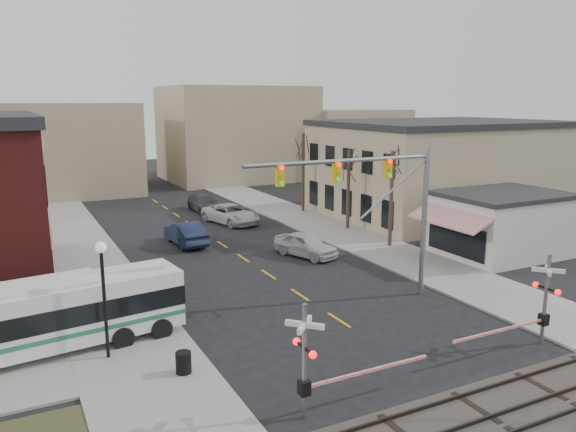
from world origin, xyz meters
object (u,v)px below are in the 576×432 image
(street_lamp, at_px, (103,277))
(trash_bin, at_px, (184,362))
(transit_bus, at_px, (42,317))
(rr_crossing_west, at_px, (316,360))
(car_d, at_px, (205,203))
(pedestrian_near, at_px, (126,321))
(car_c, at_px, (231,214))
(rr_crossing_east, at_px, (538,302))
(pedestrian_far, at_px, (108,303))
(traffic_signal_mast, at_px, (381,193))
(car_a, at_px, (306,245))
(car_b, at_px, (186,233))

(street_lamp, height_order, trash_bin, street_lamp)
(transit_bus, relative_size, rr_crossing_west, 2.09)
(car_d, relative_size, pedestrian_near, 2.99)
(street_lamp, distance_m, car_c, 25.90)
(rr_crossing_east, xyz_separation_m, pedestrian_near, (-15.59, 8.14, -0.94))
(rr_crossing_west, height_order, pedestrian_far, rr_crossing_west)
(car_c, xyz_separation_m, pedestrian_far, (-13.04, -17.56, 0.09))
(traffic_signal_mast, bearing_deg, transit_bus, 175.91)
(car_a, xyz_separation_m, pedestrian_far, (-13.77, -5.66, 0.10))
(car_a, bearing_deg, rr_crossing_west, -137.82)
(street_lamp, relative_size, car_b, 0.95)
(car_b, bearing_deg, traffic_signal_mast, 105.67)
(car_b, bearing_deg, car_d, -118.16)
(rr_crossing_west, distance_m, pedestrian_far, 12.53)
(street_lamp, xyz_separation_m, car_b, (8.23, 16.57, -2.68))
(traffic_signal_mast, bearing_deg, trash_bin, -164.39)
(transit_bus, bearing_deg, street_lamp, -35.60)
(traffic_signal_mast, xyz_separation_m, car_c, (0.11, 21.29, -4.96))
(car_b, distance_m, pedestrian_near, 16.93)
(street_lamp, bearing_deg, transit_bus, 144.40)
(street_lamp, height_order, pedestrian_near, street_lamp)
(car_b, height_order, pedestrian_near, pedestrian_near)
(transit_bus, xyz_separation_m, pedestrian_near, (3.26, -0.35, -0.66))
(rr_crossing_east, bearing_deg, street_lamp, 157.49)
(pedestrian_near, bearing_deg, car_b, -37.47)
(rr_crossing_west, bearing_deg, street_lamp, 126.76)
(rr_crossing_west, distance_m, street_lamp, 9.29)
(car_b, xyz_separation_m, car_c, (5.54, 5.20, -0.03))
(traffic_signal_mast, xyz_separation_m, rr_crossing_east, (2.93, -7.35, -3.79))
(street_lamp, xyz_separation_m, car_a, (14.51, 9.86, -2.72))
(car_a, height_order, car_b, car_b)
(car_b, bearing_deg, rr_crossing_east, 106.66)
(pedestrian_near, height_order, pedestrian_far, pedestrian_near)
(transit_bus, bearing_deg, car_c, 51.51)
(car_b, distance_m, pedestrian_far, 14.46)
(rr_crossing_east, height_order, car_a, rr_crossing_east)
(traffic_signal_mast, distance_m, car_c, 21.86)
(traffic_signal_mast, xyz_separation_m, pedestrian_far, (-12.93, 3.73, -4.86))
(car_a, bearing_deg, street_lamp, -165.93)
(car_a, relative_size, car_b, 0.92)
(rr_crossing_east, bearing_deg, car_b, 109.62)
(rr_crossing_west, bearing_deg, car_c, 74.11)
(street_lamp, bearing_deg, traffic_signal_mast, 1.99)
(traffic_signal_mast, bearing_deg, pedestrian_far, 163.90)
(rr_crossing_east, bearing_deg, car_a, 97.11)
(rr_crossing_west, relative_size, street_lamp, 1.16)
(traffic_signal_mast, xyz_separation_m, car_a, (0.85, 9.39, -4.96))
(rr_crossing_east, distance_m, car_c, 28.81)
(trash_bin, xyz_separation_m, car_b, (5.89, 19.25, 0.30))
(traffic_signal_mast, bearing_deg, street_lamp, -178.01)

